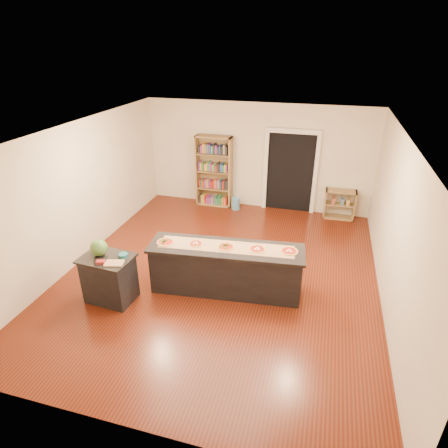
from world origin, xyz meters
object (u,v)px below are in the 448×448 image
(bookshelf, at_px, (214,171))
(waste_bin, at_px, (236,203))
(side_counter, at_px, (110,278))
(low_shelf, at_px, (340,204))
(kitchen_island, at_px, (226,269))
(watermelon, at_px, (99,248))

(bookshelf, bearing_deg, waste_bin, -13.71)
(side_counter, relative_size, low_shelf, 1.14)
(kitchen_island, height_order, low_shelf, kitchen_island)
(bookshelf, relative_size, waste_bin, 5.86)
(bookshelf, height_order, watermelon, bookshelf)
(watermelon, bearing_deg, low_shelf, 48.37)
(side_counter, xyz_separation_m, watermelon, (-0.14, 0.04, 0.58))
(bookshelf, bearing_deg, low_shelf, 0.13)
(side_counter, xyz_separation_m, bookshelf, (0.54, 4.59, 0.53))
(kitchen_island, bearing_deg, bookshelf, 104.04)
(side_counter, bearing_deg, low_shelf, 54.19)
(kitchen_island, xyz_separation_m, low_shelf, (2.01, 3.79, -0.07))
(side_counter, bearing_deg, kitchen_island, 27.58)
(kitchen_island, height_order, waste_bin, kitchen_island)
(low_shelf, relative_size, waste_bin, 2.32)
(watermelon, bearing_deg, waste_bin, 73.07)
(bookshelf, relative_size, watermelon, 6.67)
(watermelon, bearing_deg, bookshelf, 81.51)
(side_counter, relative_size, watermelon, 3.02)
(waste_bin, xyz_separation_m, watermelon, (-1.34, -4.39, 0.85))
(low_shelf, relative_size, watermelon, 2.64)
(side_counter, bearing_deg, bookshelf, 87.89)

